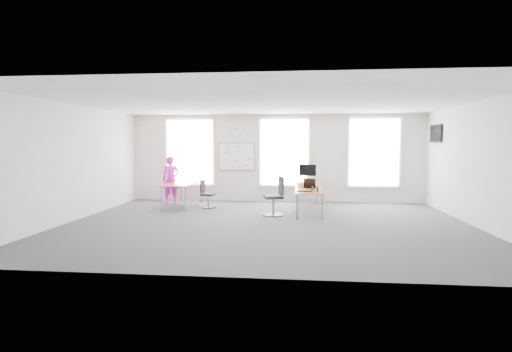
# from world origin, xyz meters

# --- Properties ---
(floor) EXTENTS (10.00, 10.00, 0.00)m
(floor) POSITION_xyz_m (0.00, 0.00, 0.00)
(floor) COLOR #2B2A2F
(floor) RESTS_ON ground
(ceiling) EXTENTS (10.00, 10.00, 0.00)m
(ceiling) POSITION_xyz_m (0.00, 0.00, 3.00)
(ceiling) COLOR white
(ceiling) RESTS_ON ground
(wall_back) EXTENTS (10.00, 0.00, 10.00)m
(wall_back) POSITION_xyz_m (0.00, 4.00, 1.50)
(wall_back) COLOR silver
(wall_back) RESTS_ON ground
(wall_front) EXTENTS (10.00, 0.00, 10.00)m
(wall_front) POSITION_xyz_m (0.00, -4.00, 1.50)
(wall_front) COLOR silver
(wall_front) RESTS_ON ground
(wall_left) EXTENTS (0.00, 10.00, 10.00)m
(wall_left) POSITION_xyz_m (-5.00, 0.00, 1.50)
(wall_left) COLOR silver
(wall_left) RESTS_ON ground
(wall_right) EXTENTS (0.00, 10.00, 10.00)m
(wall_right) POSITION_xyz_m (5.00, 0.00, 1.50)
(wall_right) COLOR silver
(wall_right) RESTS_ON ground
(window_left) EXTENTS (1.60, 0.06, 2.20)m
(window_left) POSITION_xyz_m (-3.00, 3.97, 1.70)
(window_left) COLOR silver
(window_left) RESTS_ON wall_back
(window_mid) EXTENTS (1.60, 0.06, 2.20)m
(window_mid) POSITION_xyz_m (0.30, 3.97, 1.70)
(window_mid) COLOR silver
(window_mid) RESTS_ON wall_back
(window_right) EXTENTS (1.60, 0.06, 2.20)m
(window_right) POSITION_xyz_m (3.30, 3.97, 1.70)
(window_right) COLOR silver
(window_right) RESTS_ON wall_back
(desk_right) EXTENTS (0.77, 2.88, 0.70)m
(desk_right) POSITION_xyz_m (1.07, 2.06, 0.66)
(desk_right) COLOR #CF6223
(desk_right) RESTS_ON ground
(desk_left) EXTENTS (0.84, 2.10, 0.77)m
(desk_left) POSITION_xyz_m (-2.85, 2.55, 0.70)
(desk_left) COLOR #CF6223
(desk_left) RESTS_ON ground
(chair_right) EXTENTS (0.60, 0.60, 1.08)m
(chair_right) POSITION_xyz_m (0.15, 1.24, 0.47)
(chair_right) COLOR black
(chair_right) RESTS_ON ground
(chair_left) EXTENTS (0.46, 0.46, 0.86)m
(chair_left) POSITION_xyz_m (-2.06, 2.41, 0.38)
(chair_left) COLOR black
(chair_left) RESTS_ON ground
(person) EXTENTS (0.67, 0.57, 1.57)m
(person) POSITION_xyz_m (-3.47, 3.26, 0.79)
(person) COLOR #CD1CAA
(person) RESTS_ON ground
(whiteboard) EXTENTS (1.20, 0.03, 0.90)m
(whiteboard) POSITION_xyz_m (-1.35, 3.97, 1.55)
(whiteboard) COLOR white
(whiteboard) RESTS_ON wall_back
(wall_clock) EXTENTS (0.30, 0.04, 0.30)m
(wall_clock) POSITION_xyz_m (-1.35, 3.97, 2.35)
(wall_clock) COLOR gray
(wall_clock) RESTS_ON wall_back
(tv) EXTENTS (0.06, 0.90, 0.55)m
(tv) POSITION_xyz_m (4.95, 3.00, 2.30)
(tv) COLOR black
(tv) RESTS_ON wall_right
(keyboard) EXTENTS (0.42, 0.22, 0.02)m
(keyboard) POSITION_xyz_m (0.94, 1.06, 0.71)
(keyboard) COLOR black
(keyboard) RESTS_ON desk_right
(mouse) EXTENTS (0.09, 0.13, 0.05)m
(mouse) POSITION_xyz_m (1.29, 1.00, 0.72)
(mouse) COLOR black
(mouse) RESTS_ON desk_right
(lens_cap) EXTENTS (0.08, 0.08, 0.01)m
(lens_cap) POSITION_xyz_m (1.15, 1.39, 0.71)
(lens_cap) COLOR black
(lens_cap) RESTS_ON desk_right
(headphones) EXTENTS (0.19, 0.10, 0.11)m
(headphones) POSITION_xyz_m (1.23, 1.43, 0.75)
(headphones) COLOR black
(headphones) RESTS_ON desk_right
(laptop_sleeve) EXTENTS (0.36, 0.28, 0.29)m
(laptop_sleeve) POSITION_xyz_m (1.10, 1.86, 0.84)
(laptop_sleeve) COLOR black
(laptop_sleeve) RESTS_ON desk_right
(paper_stack) EXTENTS (0.42, 0.37, 0.12)m
(paper_stack) POSITION_xyz_m (0.97, 2.36, 0.76)
(paper_stack) COLOR beige
(paper_stack) RESTS_ON desk_right
(monitor) EXTENTS (0.54, 0.24, 0.62)m
(monitor) POSITION_xyz_m (1.08, 3.29, 1.08)
(monitor) COLOR black
(monitor) RESTS_ON desk_right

